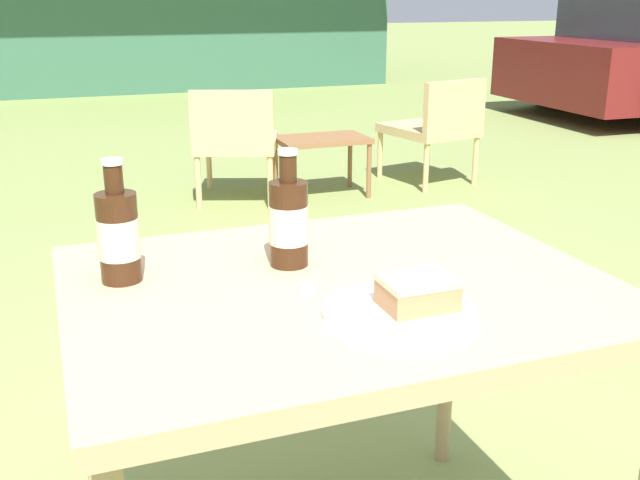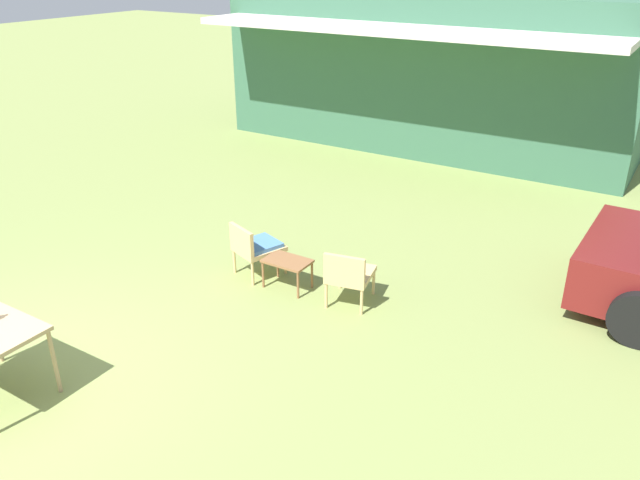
# 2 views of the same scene
# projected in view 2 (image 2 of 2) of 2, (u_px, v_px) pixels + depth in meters

# --- Properties ---
(cabin_building) EXTENTS (8.33, 5.30, 3.07)m
(cabin_building) POSITION_uv_depth(u_px,v_px,m) (443.00, 65.00, 13.46)
(cabin_building) COLOR #38664C
(cabin_building) RESTS_ON ground_plane
(wicker_chair_cushioned) EXTENTS (0.64, 0.69, 0.71)m
(wicker_chair_cushioned) POSITION_uv_depth(u_px,v_px,m) (255.00, 246.00, 7.89)
(wicker_chair_cushioned) COLOR tan
(wicker_chair_cushioned) RESTS_ON ground_plane
(wicker_chair_plain) EXTENTS (0.59, 0.64, 0.71)m
(wicker_chair_plain) POSITION_uv_depth(u_px,v_px,m) (349.00, 274.00, 7.22)
(wicker_chair_plain) COLOR tan
(wicker_chair_plain) RESTS_ON ground_plane
(garden_side_table) EXTENTS (0.57, 0.36, 0.38)m
(garden_side_table) POSITION_uv_depth(u_px,v_px,m) (287.00, 263.00, 7.61)
(garden_side_table) COLOR brown
(garden_side_table) RESTS_ON ground_plane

